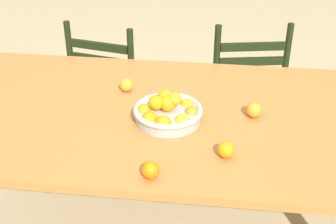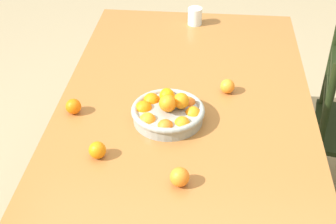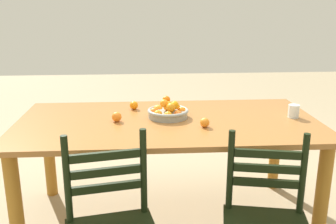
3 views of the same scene
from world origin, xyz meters
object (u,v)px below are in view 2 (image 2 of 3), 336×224
Objects in this scene: orange_loose_3 at (73,106)px; drinking_glass at (195,16)px; fruit_bowl at (168,111)px; dining_table at (183,142)px; orange_loose_1 at (97,150)px; orange_loose_2 at (180,177)px; orange_loose_0 at (227,86)px.

orange_loose_3 is 0.68× the size of drinking_glass.
fruit_bowl is 0.39m from orange_loose_3.
dining_table is at bearing -0.08° from drinking_glass.
orange_loose_2 is at bearing 69.78° from orange_loose_1.
orange_loose_3 is at bearing -27.14° from drinking_glass.
orange_loose_0 and orange_loose_3 have the same top height.
orange_loose_2 is 1.25m from drinking_glass.
orange_loose_1 is 0.32m from orange_loose_2.
orange_loose_2 is (0.58, -0.16, 0.00)m from orange_loose_0.
dining_table is 31.11× the size of orange_loose_2.
fruit_bowl reaches higher than orange_loose_2.
drinking_glass reaches higher than orange_loose_1.
orange_loose_0 is (-0.22, 0.24, -0.01)m from fruit_bowl.
orange_loose_3 is (-0.37, -0.46, -0.00)m from orange_loose_2.
orange_loose_1 and orange_loose_3 have the same top height.
orange_loose_0 is 0.99× the size of orange_loose_3.
dining_table is 0.16m from fruit_bowl.
orange_loose_1 is 0.94× the size of orange_loose_2.
orange_loose_3 is (-0.26, -0.16, 0.00)m from orange_loose_1.
drinking_glass is (-1.14, 0.29, 0.01)m from orange_loose_1.
drinking_glass reaches higher than orange_loose_3.
orange_loose_0 is at bearing 108.80° from orange_loose_3.
orange_loose_0 is 0.69m from drinking_glass.
orange_loose_2 is (0.36, 0.07, -0.01)m from fruit_bowl.
orange_loose_1 is 1.17m from drinking_glass.
dining_table is 0.91m from drinking_glass.
orange_loose_1 is at bearing -110.22° from orange_loose_2.
fruit_bowl is 0.33m from orange_loose_0.
orange_loose_2 is 1.06× the size of orange_loose_3.
orange_loose_2 reaches higher than orange_loose_1.
fruit_bowl is 4.67× the size of orange_loose_0.
orange_loose_0 is 0.66m from orange_loose_3.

